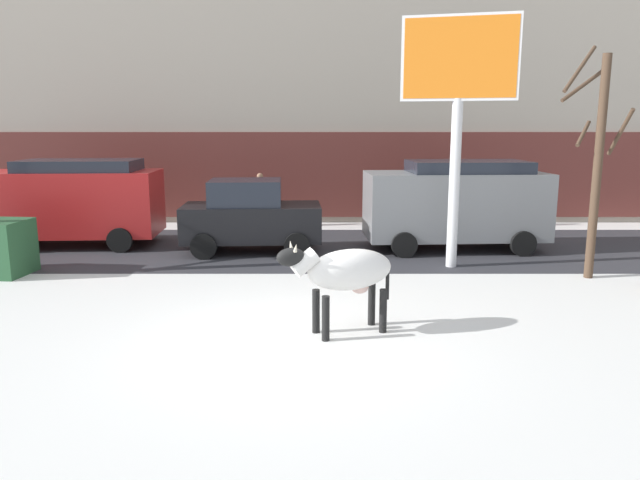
# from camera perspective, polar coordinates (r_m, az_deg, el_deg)

# --- Properties ---
(ground_plane) EXTENTS (120.00, 120.00, 0.00)m
(ground_plane) POSITION_cam_1_polar(r_m,az_deg,el_deg) (9.08, -3.00, -9.81)
(ground_plane) COLOR white
(road_strip) EXTENTS (60.00, 5.60, 0.01)m
(road_strip) POSITION_cam_1_polar(r_m,az_deg,el_deg) (15.84, -1.69, -0.76)
(road_strip) COLOR #333338
(road_strip) RESTS_ON ground
(building_facade) EXTENTS (44.00, 6.10, 13.00)m
(building_facade) POSITION_cam_1_polar(r_m,az_deg,el_deg) (23.01, -1.22, 19.10)
(building_facade) COLOR #A39989
(building_facade) RESTS_ON ground
(cow_holstein) EXTENTS (1.91, 1.11, 1.54)m
(cow_holstein) POSITION_cam_1_polar(r_m,az_deg,el_deg) (9.21, 2.55, -2.99)
(cow_holstein) COLOR silver
(cow_holstein) RESTS_ON ground
(billboard) EXTENTS (2.50, 0.78, 5.56)m
(billboard) POSITION_cam_1_polar(r_m,az_deg,el_deg) (13.77, 13.22, 15.24)
(billboard) COLOR silver
(billboard) RESTS_ON ground
(car_red_van) EXTENTS (4.70, 2.32, 2.32)m
(car_red_van) POSITION_cam_1_polar(r_m,az_deg,el_deg) (17.29, -22.68, 3.54)
(car_red_van) COLOR red
(car_red_van) RESTS_ON ground
(car_black_hatchback) EXTENTS (3.59, 2.08, 1.86)m
(car_black_hatchback) POSITION_cam_1_polar(r_m,az_deg,el_deg) (15.35, -6.66, 2.29)
(car_black_hatchback) COLOR black
(car_black_hatchback) RESTS_ON ground
(car_grey_van) EXTENTS (4.70, 2.32, 2.32)m
(car_grey_van) POSITION_cam_1_polar(r_m,az_deg,el_deg) (15.91, 12.91, 3.54)
(car_grey_van) COLOR slate
(car_grey_van) RESTS_ON ground
(pedestrian_near_billboard) EXTENTS (0.36, 0.24, 1.73)m
(pedestrian_near_billboard) POSITION_cam_1_polar(r_m,az_deg,el_deg) (19.11, 5.80, 3.86)
(pedestrian_near_billboard) COLOR #282833
(pedestrian_near_billboard) RESTS_ON ground
(pedestrian_by_cars) EXTENTS (0.36, 0.24, 1.73)m
(pedestrian_by_cars) POSITION_cam_1_polar(r_m,az_deg,el_deg) (19.75, 15.74, 3.74)
(pedestrian_by_cars) COLOR #282833
(pedestrian_by_cars) RESTS_ON ground
(pedestrian_far_left) EXTENTS (0.36, 0.24, 1.73)m
(pedestrian_far_left) POSITION_cam_1_polar(r_m,az_deg,el_deg) (19.11, -5.72, 3.87)
(pedestrian_far_left) COLOR #282833
(pedestrian_far_left) RESTS_ON ground
(bare_tree_far_back) EXTENTS (1.29, 1.27, 4.88)m
(bare_tree_far_back) POSITION_cam_1_polar(r_m,az_deg,el_deg) (13.72, 25.01, 7.22)
(bare_tree_far_back) COLOR #4C3828
(bare_tree_far_back) RESTS_ON ground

